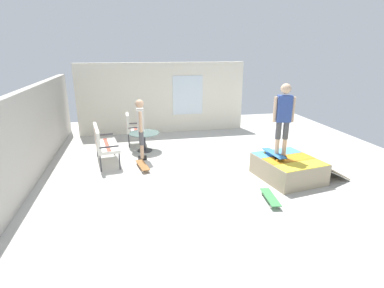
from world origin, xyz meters
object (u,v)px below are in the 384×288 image
Objects in this scene: patio_bench at (102,142)px; patio_chair_near_house at (132,126)px; person_watching at (141,125)px; person_skater at (284,115)px; patio_table at (144,138)px; skate_ramp at (289,168)px; skateboard_on_ramp at (274,154)px; skateboard_spare at (270,197)px; skateboard_by_bench at (143,165)px.

patio_bench is 1.72m from patio_chair_near_house.
person_watching is (-1.39, -0.24, 0.37)m from patio_chair_near_house.
patio_bench is at bearing 66.76° from person_skater.
patio_table is at bearing -53.94° from patio_bench.
skateboard_on_ramp is at bearing 66.48° from skate_ramp.
patio_chair_near_house reaches higher than skateboard_on_ramp.
skateboard_spare is at bearing 136.72° from skate_ramp.
person_watching is at bearing -1.90° from skateboard_by_bench.
skateboard_by_bench is at bearing 178.10° from person_watching.
skate_ramp is at bearing -111.15° from skateboard_by_bench.
skate_ramp is 4.82m from patio_bench.
person_skater is at bearing -121.50° from person_watching.
person_skater reaches higher than patio_bench.
skateboard_on_ramp is at bearing -121.83° from person_watching.
skate_ramp is 2.36× the size of patio_table.
skateboard_by_bench is 1.01× the size of skateboard_spare.
patio_table is at bearing -5.32° from skateboard_by_bench.
patio_table is 0.54× the size of person_watching.
patio_chair_near_house reaches higher than skateboard_spare.
person_watching is 3.75m from person_skater.
skateboard_on_ramp is (-3.27, -3.28, -0.02)m from patio_chair_near_house.
patio_chair_near_house is 1.25× the size of skateboard_on_ramp.
skate_ramp is at bearing -43.28° from skateboard_spare.
patio_bench is 4.43m from skateboard_on_ramp.
patio_bench is at bearing 60.06° from skateboard_by_bench.
skateboard_by_bench is (1.32, 3.40, -0.17)m from skate_ramp.
person_skater is at bearing -112.91° from skateboard_on_ramp.
patio_bench is 1.30× the size of patio_chair_near_house.
skateboard_on_ramp is (-1.17, -3.06, 0.51)m from skateboard_by_bench.
patio_chair_near_house is 5.19m from skateboard_spare.
skate_ramp is 2.58× the size of skateboard_by_bench.
skateboard_by_bench is (1.22, 3.19, -1.45)m from person_skater.
patio_chair_near_house is 2.18m from skateboard_by_bench.
patio_chair_near_house is 4.63m from skateboard_on_ramp.
patio_bench is (1.90, 4.41, 0.36)m from skate_ramp.
skateboard_spare is 1.38m from skateboard_on_ramp.
patio_bench is 0.79× the size of person_watching.
skate_ramp is at bearing -113.27° from patio_bench.
person_watching is 3.60m from skateboard_on_ramp.
skateboard_on_ramp reaches higher than skate_ramp.
person_skater is (-3.33, -3.41, 0.92)m from patio_chair_near_house.
skateboard_by_bench is at bearing 69.12° from skateboard_on_ramp.
patio_table reaches higher than skateboard_by_bench.
patio_bench is at bearing 97.49° from person_watching.
patio_bench is 1.47× the size of patio_table.
skate_ramp is at bearing -121.05° from person_watching.
patio_chair_near_house reaches higher than skateboard_by_bench.
person_skater reaches higher than skateboard_spare.
skateboard_spare is at bearing -129.64° from patio_bench.
skateboard_on_ramp is at bearing 67.09° from person_skater.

